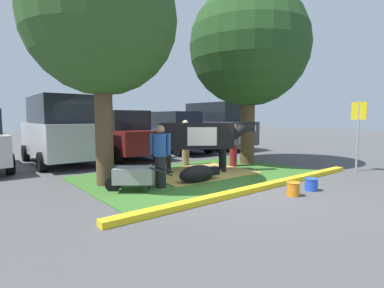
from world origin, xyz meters
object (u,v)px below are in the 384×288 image
at_px(person_handler, 233,144).
at_px(wheelbarrow, 133,176).
at_px(sedan_blue, 176,132).
at_px(person_visitor_near, 160,155).
at_px(suv_black, 60,130).
at_px(parking_sign, 358,123).
at_px(shade_tree_left, 101,19).
at_px(bucket_orange, 293,189).
at_px(suv_dark_grey, 215,126).
at_px(person_visitor_far, 186,141).
at_px(sedan_red, 122,135).
at_px(bucket_blue, 311,184).
at_px(shade_tree_right, 249,47).
at_px(calf_lying, 198,174).
at_px(cow_holstein, 199,136).

distance_m(person_handler, wheelbarrow, 4.54).
bearing_deg(sedan_blue, person_visitor_near, -128.66).
distance_m(person_handler, suv_black, 6.49).
bearing_deg(parking_sign, suv_black, 132.09).
xyz_separation_m(shade_tree_left, bucket_orange, (2.85, -3.60, -3.97)).
height_order(shade_tree_left, parking_sign, shade_tree_left).
xyz_separation_m(person_handler, suv_dark_grey, (3.57, 4.73, 0.45)).
height_order(person_visitor_far, parking_sign, parking_sign).
relative_size(person_visitor_near, person_visitor_far, 0.95).
xyz_separation_m(person_handler, wheelbarrow, (-4.41, -0.97, -0.43)).
bearing_deg(person_visitor_far, sedan_red, 103.68).
height_order(shade_tree_left, person_visitor_far, shade_tree_left).
distance_m(bucket_blue, suv_dark_grey, 9.52).
distance_m(shade_tree_left, sedan_blue, 7.99).
height_order(shade_tree_left, shade_tree_right, shade_tree_right).
xyz_separation_m(calf_lying, wheelbarrow, (-1.79, 0.22, 0.15)).
height_order(shade_tree_left, person_visitor_near, shade_tree_left).
height_order(shade_tree_left, sedan_red, shade_tree_left).
bearing_deg(shade_tree_right, person_handler, -170.10).
relative_size(person_handler, person_visitor_far, 0.94).
distance_m(sedan_blue, suv_dark_grey, 2.61).
xyz_separation_m(shade_tree_right, sedan_red, (-2.95, 4.43, -3.32)).
height_order(parking_sign, bucket_blue, parking_sign).
bearing_deg(person_visitor_near, cow_holstein, 25.82).
xyz_separation_m(cow_holstein, parking_sign, (4.07, -3.06, 0.42)).
relative_size(calf_lying, person_visitor_far, 0.79).
relative_size(person_visitor_far, sedan_red, 0.37).
relative_size(calf_lying, suv_dark_grey, 0.28).
bearing_deg(parking_sign, shade_tree_left, 155.77).
xyz_separation_m(cow_holstein, suv_dark_grey, (5.19, 4.78, 0.12)).
distance_m(cow_holstein, wheelbarrow, 3.03).
distance_m(person_visitor_far, sedan_red, 3.49).
bearing_deg(sedan_red, suv_black, 179.34).
bearing_deg(cow_holstein, calf_lying, -131.38).
bearing_deg(calf_lying, cow_holstein, 48.62).
height_order(calf_lying, suv_black, suv_black).
distance_m(parking_sign, suv_dark_grey, 7.93).
relative_size(parking_sign, suv_black, 0.48).
bearing_deg(shade_tree_left, person_handler, -1.02).
bearing_deg(bucket_orange, shade_tree_right, 53.46).
xyz_separation_m(cow_holstein, sedan_blue, (2.60, 4.85, -0.16)).
bearing_deg(suv_dark_grey, bucket_blue, -119.22).
relative_size(cow_holstein, bucket_orange, 9.05).
bearing_deg(shade_tree_left, calf_lying, -32.12).
xyz_separation_m(person_visitor_near, bucket_blue, (2.67, -2.45, -0.68)).
height_order(suv_black, sedan_blue, suv_black).
xyz_separation_m(bucket_orange, bucket_blue, (0.76, -0.00, -0.01)).
bearing_deg(sedan_blue, wheelbarrow, -133.05).
bearing_deg(cow_holstein, shade_tree_right, 4.89).
bearing_deg(sedan_red, parking_sign, -59.87).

